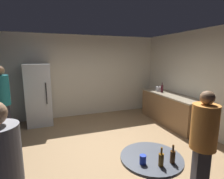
{
  "coord_description": "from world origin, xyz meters",
  "views": [
    {
      "loc": [
        -1.14,
        -3.31,
        2.0
      ],
      "look_at": [
        0.22,
        0.37,
        1.27
      ],
      "focal_mm": 28.47,
      "sensor_mm": 36.0,
      "label": 1
    }
  ],
  "objects": [
    {
      "name": "beer_bottle_amber",
      "position": [
        0.06,
        -1.73,
        0.82
      ],
      "size": [
        0.06,
        0.06,
        0.23
      ],
      "color": "#8C5919",
      "rests_on": "foreground_table"
    },
    {
      "name": "foreground_table",
      "position": [
        0.06,
        -1.53,
        0.63
      ],
      "size": [
        0.8,
        0.8,
        0.73
      ],
      "color": "#4C515B",
      "rests_on": "ground_plane"
    },
    {
      "name": "ground_plane",
      "position": [
        0.0,
        0.0,
        -0.05
      ],
      "size": [
        5.2,
        5.2,
        0.1
      ],
      "primitive_type": "cube",
      "color": "#9E7C56"
    },
    {
      "name": "person_in_orange_shirt",
      "position": [
        0.78,
        -1.65,
        0.92
      ],
      "size": [
        0.46,
        0.46,
        1.57
      ],
      "rotation": [
        0.0,
        0.0,
        2.68
      ],
      "color": "#2D2D38",
      "rests_on": "ground_plane"
    },
    {
      "name": "beer_bottle_brown",
      "position": [
        0.23,
        -1.73,
        0.82
      ],
      "size": [
        0.06,
        0.06,
        0.23
      ],
      "color": "#593314",
      "rests_on": "foreground_table"
    },
    {
      "name": "wall_back",
      "position": [
        0.0,
        2.63,
        1.35
      ],
      "size": [
        5.32,
        0.06,
        2.7
      ],
      "primitive_type": "cube",
      "color": "silver",
      "rests_on": "ground_plane"
    },
    {
      "name": "plastic_cup_blue",
      "position": [
        -0.12,
        -1.63,
        0.79
      ],
      "size": [
        0.08,
        0.08,
        0.11
      ],
      "primitive_type": "cylinder",
      "color": "blue",
      "rests_on": "foreground_table"
    },
    {
      "name": "refrigerator",
      "position": [
        -1.39,
        2.2,
        0.9
      ],
      "size": [
        0.7,
        0.68,
        1.8
      ],
      "color": "silver",
      "rests_on": "ground_plane"
    },
    {
      "name": "kettle",
      "position": [
        2.23,
        1.47,
        0.97
      ],
      "size": [
        0.24,
        0.17,
        0.18
      ],
      "color": "#B2B2B7",
      "rests_on": "kitchen_counter"
    },
    {
      "name": "person_in_teal_shirt",
      "position": [
        -2.14,
        1.34,
        1.06
      ],
      "size": [
        0.46,
        0.46,
        1.8
      ],
      "rotation": [
        0.0,
        0.0,
        -1.09
      ],
      "color": "#2D2D38",
      "rests_on": "ground_plane"
    },
    {
      "name": "wall_side_right",
      "position": [
        2.63,
        0.0,
        1.35
      ],
      "size": [
        0.06,
        5.2,
        2.7
      ],
      "primitive_type": "cube",
      "color": "silver",
      "rests_on": "ground_plane"
    },
    {
      "name": "kitchen_counter",
      "position": [
        2.28,
        0.94,
        0.45
      ],
      "size": [
        0.64,
        2.22,
        0.9
      ],
      "color": "olive",
      "rests_on": "ground_plane"
    },
    {
      "name": "wine_bottle_on_counter",
      "position": [
        2.22,
        1.27,
        1.02
      ],
      "size": [
        0.08,
        0.08,
        0.31
      ],
      "color": "#3F141E",
      "rests_on": "kitchen_counter"
    }
  ]
}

